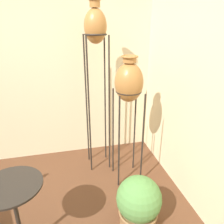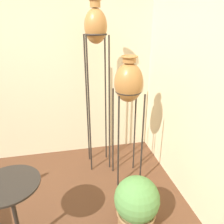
{
  "view_description": "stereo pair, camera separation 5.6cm",
  "coord_description": "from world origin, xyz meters",
  "px_view_note": "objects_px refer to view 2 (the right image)",
  "views": [
    {
      "loc": [
        0.36,
        -1.42,
        1.92
      ],
      "look_at": [
        0.95,
        1.04,
        0.87
      ],
      "focal_mm": 35.0,
      "sensor_mm": 36.0,
      "label": 1
    },
    {
      "loc": [
        0.41,
        -1.44,
        1.92
      ],
      "look_at": [
        0.95,
        1.04,
        0.87
      ],
      "focal_mm": 35.0,
      "sensor_mm": 36.0,
      "label": 2
    }
  ],
  "objects_px": {
    "vase_stand_tall": "(96,33)",
    "side_table": "(12,203)",
    "potted_plant": "(137,204)",
    "vase_stand_medium": "(129,84)"
  },
  "relations": [
    {
      "from": "vase_stand_medium",
      "to": "side_table",
      "type": "xyz_separation_m",
      "value": [
        -1.21,
        -0.77,
        -0.74
      ]
    },
    {
      "from": "side_table",
      "to": "potted_plant",
      "type": "distance_m",
      "value": 1.12
    },
    {
      "from": "vase_stand_tall",
      "to": "potted_plant",
      "type": "bearing_deg",
      "value": -80.46
    },
    {
      "from": "potted_plant",
      "to": "vase_stand_medium",
      "type": "bearing_deg",
      "value": 81.6
    },
    {
      "from": "vase_stand_tall",
      "to": "side_table",
      "type": "distance_m",
      "value": 1.92
    },
    {
      "from": "vase_stand_medium",
      "to": "vase_stand_tall",
      "type": "bearing_deg",
      "value": 129.68
    },
    {
      "from": "vase_stand_medium",
      "to": "side_table",
      "type": "relative_size",
      "value": 2.17
    },
    {
      "from": "potted_plant",
      "to": "vase_stand_tall",
      "type": "bearing_deg",
      "value": 99.54
    },
    {
      "from": "vase_stand_medium",
      "to": "potted_plant",
      "type": "relative_size",
      "value": 2.78
    },
    {
      "from": "vase_stand_medium",
      "to": "potted_plant",
      "type": "xyz_separation_m",
      "value": [
        -0.11,
        -0.77,
        -0.98
      ]
    }
  ]
}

